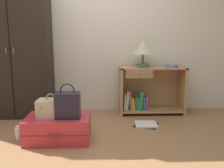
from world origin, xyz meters
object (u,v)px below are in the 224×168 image
Objects in this scene: bowl at (171,66)px; bottle at (19,133)px; suitcase_large at (58,128)px; open_book_on_floor at (146,124)px; table_lamp at (143,49)px; handbag at (68,105)px; bookshelf at (148,90)px; wardrobe at (16,50)px; train_case at (51,108)px.

bowl is 1.10× the size of bottle.
suitcase_large is at bearing -2.91° from bottle.
open_book_on_floor is at bearing 21.64° from suitcase_large.
bottle is (-2.01, -0.91, -0.67)m from bowl.
table_lamp is 2.36× the size of bottle.
bowl is 2.31m from bottle.
bowl reaches higher than handbag.
handbag reaches higher than bottle.
table_lamp is 1.13m from open_book_on_floor.
table_lamp is at bearing 45.43° from handbag.
suitcase_large is at bearing -141.00° from bookshelf.
bottle is (0.30, -0.92, -0.91)m from wardrobe.
bottle is at bearing -155.67° from bowl.
train_case is 1.74× the size of bottle.
suitcase_large is at bearing 3.00° from train_case.
bookshelf is 2.48× the size of table_lamp.
bookshelf is 1.59m from suitcase_large.
bookshelf is (1.98, 0.05, -0.63)m from wardrobe.
bookshelf is 0.66m from table_lamp.
bottle is at bearing -72.08° from wardrobe.
suitcase_large is at bearing -148.96° from bowl.
bookshelf is at bearing 170.27° from bowl.
table_lamp is at bearing 0.54° from wardrobe.
table_lamp is at bearing 40.66° from suitcase_large.
table_lamp is 1.03× the size of open_book_on_floor.
train_case is at bearing -53.99° from wardrobe.
bowl is 1.01m from open_book_on_floor.
table_lamp is 2.16× the size of bowl.
train_case is (0.69, -0.95, -0.61)m from wardrobe.
wardrobe is at bearing 179.79° from bowl.
handbag reaches higher than suitcase_large.
handbag is (-1.10, -1.04, 0.07)m from bookshelf.
train_case is (-1.19, -0.96, -0.63)m from table_lamp.
wardrobe reaches higher than handbag.
open_book_on_floor is at bearing 14.77° from bottle.
wardrobe is at bearing 107.92° from bottle.
table_lamp is at bearing -163.89° from bookshelf.
table_lamp is 0.56× the size of suitcase_large.
train_case is at bearing -159.41° from open_book_on_floor.
wardrobe is 10.56× the size of bowl.
suitcase_large is 0.25m from train_case.
suitcase_large is at bearing 158.54° from handbag.
wardrobe reaches higher than open_book_on_floor.
bottle is at bearing -150.15° from bookshelf.
bowl is 1.76m from handbag.
bookshelf is at bearing 43.39° from handbag.
suitcase_large reaches higher than bottle.
table_lamp reaches higher than train_case.
wardrobe is 1.32m from train_case.
train_case reaches higher than suitcase_large.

